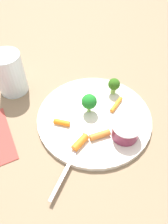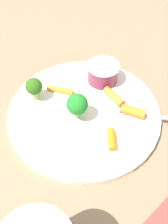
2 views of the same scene
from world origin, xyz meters
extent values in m
plane|color=#846A4F|center=(0.00, 0.00, 0.00)|extent=(2.40, 2.40, 0.00)
cylinder|color=silver|center=(0.00, 0.00, 0.01)|extent=(0.27, 0.27, 0.01)
cylinder|color=#7D2A47|center=(0.01, -0.08, 0.03)|extent=(0.06, 0.06, 0.03)
cylinder|color=silver|center=(0.01, -0.08, 0.05)|extent=(0.06, 0.06, 0.00)
cylinder|color=#84BE5D|center=(0.00, 0.02, 0.02)|extent=(0.01, 0.01, 0.02)
sphere|color=#1E7B25|center=(0.00, 0.02, 0.05)|extent=(0.04, 0.04, 0.04)
cylinder|color=#89B957|center=(0.09, 0.03, 0.02)|extent=(0.01, 0.01, 0.02)
sphere|color=#2D5D16|center=(0.09, 0.03, 0.04)|extent=(0.03, 0.03, 0.03)
cylinder|color=orange|center=(-0.07, 0.03, 0.02)|extent=(0.03, 0.04, 0.01)
cylinder|color=orange|center=(-0.03, -0.05, 0.02)|extent=(0.05, 0.03, 0.01)
cylinder|color=orange|center=(0.06, -0.01, 0.02)|extent=(0.05, 0.03, 0.01)
cylinder|color=orange|center=(-0.08, -0.04, 0.02)|extent=(0.04, 0.02, 0.02)
cube|color=#C0ABB3|center=(-0.13, -0.07, 0.01)|extent=(0.13, 0.07, 0.00)
cube|color=#C0ABB3|center=(-0.06, -0.03, 0.01)|extent=(0.03, 0.01, 0.00)
cube|color=#C0ABB3|center=(-0.06, -0.03, 0.01)|extent=(0.03, 0.01, 0.00)
cube|color=#C0ABB3|center=(-0.06, -0.03, 0.01)|extent=(0.03, 0.01, 0.00)
cube|color=#C0ABB3|center=(-0.06, -0.03, 0.01)|extent=(0.03, 0.01, 0.00)
cylinder|color=silver|center=(-0.10, 0.22, 0.06)|extent=(0.08, 0.08, 0.11)
camera|label=1|loc=(-0.23, -0.23, 0.41)|focal=34.50mm
camera|label=2|loc=(-0.15, 0.22, 0.34)|focal=37.75mm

